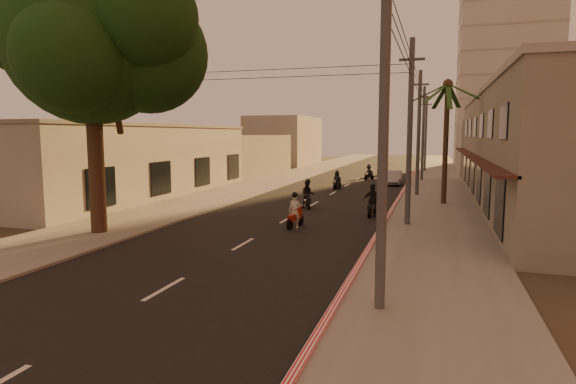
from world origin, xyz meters
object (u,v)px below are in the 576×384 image
at_px(palm_tree, 448,91).
at_px(scooter_far_a, 337,181).
at_px(scooter_red, 295,212).
at_px(scooter_mid_b, 372,202).
at_px(scooter_far_b, 369,173).
at_px(scooter_mid_a, 308,195).
at_px(scooter_far_c, 381,168).
at_px(broadleaf_tree, 100,42).
at_px(parked_car, 394,178).

relative_size(palm_tree, scooter_far_a, 5.17).
relative_size(scooter_red, scooter_mid_b, 0.94).
distance_m(scooter_red, scooter_mid_b, 5.36).
bearing_deg(scooter_far_b, scooter_mid_a, -67.43).
height_order(palm_tree, scooter_mid_b, palm_tree).
xyz_separation_m(scooter_far_a, scooter_far_b, (1.46, 8.47, 0.03)).
relative_size(palm_tree, scooter_far_c, 4.22).
relative_size(scooter_mid_a, scooter_far_b, 1.13).
bearing_deg(scooter_mid_a, broadleaf_tree, -143.86).
xyz_separation_m(palm_tree, parked_car, (-4.09, 11.74, -6.52)).
height_order(palm_tree, scooter_far_b, palm_tree).
bearing_deg(scooter_mid_a, scooter_red, -100.99).
relative_size(scooter_far_b, parked_car, 0.41).
distance_m(palm_tree, scooter_mid_b, 9.31).
relative_size(scooter_red, scooter_far_c, 0.92).
relative_size(scooter_mid_b, scooter_far_a, 1.20).
xyz_separation_m(scooter_mid_b, scooter_far_c, (-2.45, 26.93, 0.02)).
xyz_separation_m(scooter_mid_a, scooter_far_a, (-0.32, 10.61, -0.12)).
bearing_deg(parked_car, scooter_far_a, -130.83).
bearing_deg(scooter_red, scooter_mid_b, 62.50).
xyz_separation_m(scooter_red, parked_car, (2.85, 21.78, -0.15)).
bearing_deg(parked_car, scooter_mid_a, -105.11).
height_order(broadleaf_tree, parked_car, broadleaf_tree).
bearing_deg(scooter_red, parked_car, 90.99).
bearing_deg(scooter_red, scooter_mid_a, 107.41).
bearing_deg(palm_tree, scooter_mid_a, -153.82).
distance_m(scooter_far_b, scooter_far_c, 6.08).
xyz_separation_m(broadleaf_tree, scooter_mid_b, (10.81, 8.16, -7.64)).
bearing_deg(scooter_far_b, scooter_far_a, -73.80).
bearing_deg(parked_car, scooter_red, -98.84).
bearing_deg(scooter_mid_a, palm_tree, 6.23).
xyz_separation_m(parked_car, scooter_far_c, (-2.15, 9.49, 0.23)).
relative_size(scooter_mid_a, parked_car, 0.47).
distance_m(scooter_far_a, scooter_far_b, 8.59).
relative_size(palm_tree, scooter_far_b, 5.12).
height_order(broadleaf_tree, palm_tree, broadleaf_tree).
height_order(scooter_mid_b, parked_car, scooter_mid_b).
xyz_separation_m(scooter_far_a, parked_car, (4.13, 5.03, -0.08)).
height_order(scooter_far_a, parked_car, scooter_far_a).
relative_size(palm_tree, scooter_red, 4.58).
xyz_separation_m(scooter_mid_a, parked_car, (3.82, 15.63, -0.20)).
xyz_separation_m(scooter_red, scooter_far_a, (-1.28, 16.75, -0.07)).
bearing_deg(palm_tree, scooter_far_a, 140.77).
relative_size(broadleaf_tree, scooter_mid_b, 6.37).
bearing_deg(scooter_red, palm_tree, 63.77).
height_order(broadleaf_tree, scooter_far_b, broadleaf_tree).
height_order(palm_tree, scooter_far_c, palm_tree).
distance_m(scooter_mid_a, parked_car, 16.09).
xyz_separation_m(scooter_far_b, scooter_far_c, (0.52, 6.05, 0.12)).
xyz_separation_m(scooter_red, scooter_far_b, (0.18, 25.22, -0.04)).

